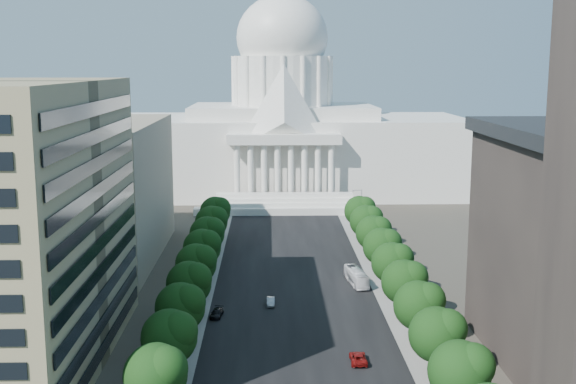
{
  "coord_description": "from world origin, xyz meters",
  "views": [
    {
      "loc": [
        -4.52,
        -56.03,
        42.03
      ],
      "look_at": [
        -0.89,
        80.52,
        18.0
      ],
      "focal_mm": 45.0,
      "sensor_mm": 36.0,
      "label": 1
    }
  ],
  "objects": [
    {
      "name": "tree_l_h",
      "position": [
        -17.66,
        95.81,
        6.45
      ],
      "size": [
        7.79,
        7.6,
        9.97
      ],
      "color": "#33261C",
      "rests_on": "ground"
    },
    {
      "name": "tree_l_e",
      "position": [
        -17.66,
        59.81,
        6.45
      ],
      "size": [
        7.79,
        7.6,
        9.97
      ],
      "color": "#33261C",
      "rests_on": "ground"
    },
    {
      "name": "tree_l_j",
      "position": [
        -17.66,
        119.81,
        6.45
      ],
      "size": [
        7.79,
        7.6,
        9.97
      ],
      "color": "#33261C",
      "rests_on": "ground"
    },
    {
      "name": "tree_r_i",
      "position": [
        18.34,
        107.81,
        6.45
      ],
      "size": [
        7.79,
        7.6,
        9.97
      ],
      "color": "#33261C",
      "rests_on": "ground"
    },
    {
      "name": "tree_r_e",
      "position": [
        18.34,
        59.81,
        6.45
      ],
      "size": [
        7.79,
        7.6,
        9.97
      ],
      "color": "#33261C",
      "rests_on": "ground"
    },
    {
      "name": "streetlight_f",
      "position": [
        19.9,
        135.0,
        5.82
      ],
      "size": [
        2.61,
        0.44,
        9.0
      ],
      "color": "gray",
      "rests_on": "ground"
    },
    {
      "name": "streetlight_e",
      "position": [
        19.9,
        110.0,
        5.82
      ],
      "size": [
        2.61,
        0.44,
        9.0
      ],
      "color": "gray",
      "rests_on": "ground"
    },
    {
      "name": "tree_r_h",
      "position": [
        18.34,
        95.81,
        6.45
      ],
      "size": [
        7.79,
        7.6,
        9.97
      ],
      "color": "#33261C",
      "rests_on": "ground"
    },
    {
      "name": "sidewalk_left",
      "position": [
        -19.0,
        90.0,
        0.0
      ],
      "size": [
        8.0,
        260.0,
        0.02
      ],
      "primitive_type": "cube",
      "color": "gray",
      "rests_on": "ground"
    },
    {
      "name": "tree_l_f",
      "position": [
        -17.66,
        71.81,
        6.45
      ],
      "size": [
        7.79,
        7.6,
        9.97
      ],
      "color": "#33261C",
      "rests_on": "ground"
    },
    {
      "name": "tree_l_i",
      "position": [
        -17.66,
        107.81,
        6.45
      ],
      "size": [
        7.79,
        7.6,
        9.97
      ],
      "color": "#33261C",
      "rests_on": "ground"
    },
    {
      "name": "streetlight_d",
      "position": [
        19.9,
        85.0,
        5.82
      ],
      "size": [
        2.61,
        0.44,
        9.0
      ],
      "color": "gray",
      "rests_on": "ground"
    },
    {
      "name": "tree_r_c",
      "position": [
        18.34,
        35.81,
        6.45
      ],
      "size": [
        7.79,
        7.6,
        9.97
      ],
      "color": "#33261C",
      "rests_on": "ground"
    },
    {
      "name": "tree_r_b",
      "position": [
        18.34,
        23.81,
        6.45
      ],
      "size": [
        7.79,
        7.6,
        9.97
      ],
      "color": "#33261C",
      "rests_on": "ground"
    },
    {
      "name": "tree_r_g",
      "position": [
        18.34,
        83.81,
        6.45
      ],
      "size": [
        7.79,
        7.6,
        9.97
      ],
      "color": "#33261C",
      "rests_on": "ground"
    },
    {
      "name": "road_asphalt",
      "position": [
        0.0,
        90.0,
        0.0
      ],
      "size": [
        30.0,
        260.0,
        0.01
      ],
      "primitive_type": "cube",
      "color": "black",
      "rests_on": "ground"
    },
    {
      "name": "tree_l_d",
      "position": [
        -17.66,
        47.81,
        6.45
      ],
      "size": [
        7.79,
        7.6,
        9.97
      ],
      "color": "#33261C",
      "rests_on": "ground"
    },
    {
      "name": "car_red",
      "position": [
        8.14,
        41.2,
        0.69
      ],
      "size": [
        2.34,
        5.0,
        1.38
      ],
      "primitive_type": "imported",
      "rotation": [
        0.0,
        0.0,
        3.13
      ],
      "color": "maroon",
      "rests_on": "ground"
    },
    {
      "name": "tree_r_d",
      "position": [
        18.34,
        47.81,
        6.45
      ],
      "size": [
        7.79,
        7.6,
        9.97
      ],
      "color": "#33261C",
      "rests_on": "ground"
    },
    {
      "name": "city_bus",
      "position": [
        12.38,
        78.82,
        1.48
      ],
      "size": [
        3.88,
        10.84,
        2.95
      ],
      "primitive_type": "imported",
      "rotation": [
        0.0,
        0.0,
        0.13
      ],
      "color": "white",
      "rests_on": "ground"
    },
    {
      "name": "capitol",
      "position": [
        0.0,
        184.89,
        20.01
      ],
      "size": [
        120.0,
        56.0,
        73.0
      ],
      "color": "white",
      "rests_on": "ground"
    },
    {
      "name": "office_block_left_far",
      "position": [
        -48.0,
        100.0,
        15.0
      ],
      "size": [
        38.0,
        52.0,
        30.0
      ],
      "primitive_type": "cube",
      "color": "gray",
      "rests_on": "ground"
    },
    {
      "name": "car_silver",
      "position": [
        -4.34,
        66.72,
        0.66
      ],
      "size": [
        1.4,
        3.98,
        1.31
      ],
      "primitive_type": "imported",
      "rotation": [
        0.0,
        0.0,
        -0.0
      ],
      "color": "#999AA0",
      "rests_on": "ground"
    },
    {
      "name": "tree_r_j",
      "position": [
        18.34,
        119.81,
        6.45
      ],
      "size": [
        7.79,
        7.6,
        9.97
      ],
      "color": "#33261C",
      "rests_on": "ground"
    },
    {
      "name": "tree_l_g",
      "position": [
        -17.66,
        83.81,
        6.45
      ],
      "size": [
        7.79,
        7.6,
        9.97
      ],
      "color": "#33261C",
      "rests_on": "ground"
    },
    {
      "name": "tree_l_c",
      "position": [
        -17.66,
        35.81,
        6.45
      ],
      "size": [
        7.79,
        7.6,
        9.97
      ],
      "color": "#33261C",
      "rests_on": "ground"
    },
    {
      "name": "sidewalk_right",
      "position": [
        19.0,
        90.0,
        0.0
      ],
      "size": [
        8.0,
        260.0,
        0.02
      ],
      "primitive_type": "cube",
      "color": "gray",
      "rests_on": "ground"
    },
    {
      "name": "car_dark_b",
      "position": [
        -13.5,
        60.81,
        0.65
      ],
      "size": [
        2.4,
        4.67,
        1.3
      ],
      "primitive_type": "imported",
      "rotation": [
        0.0,
        0.0,
        -0.13
      ],
      "color": "black",
      "rests_on": "ground"
    },
    {
      "name": "streetlight_c",
      "position": [
        19.9,
        60.0,
        5.82
      ],
      "size": [
        2.61,
        0.44,
        9.0
      ],
      "color": "gray",
      "rests_on": "ground"
    },
    {
      "name": "tree_r_f",
      "position": [
        18.34,
        71.81,
        6.45
      ],
      "size": [
        7.79,
        7.6,
        9.97
      ],
      "color": "#33261C",
      "rests_on": "ground"
    },
    {
      "name": "tree_l_b",
      "position": [
        -17.66,
        23.81,
        6.45
      ],
      "size": [
        7.79,
        7.6,
        9.97
      ],
      "color": "#33261C",
      "rests_on": "ground"
    },
    {
      "name": "streetlight_b",
      "position": [
        19.9,
        35.0,
        5.82
      ],
      "size": [
        2.61,
        0.44,
        9.0
      ],
      "color": "gray",
      "rests_on": "ground"
    }
  ]
}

